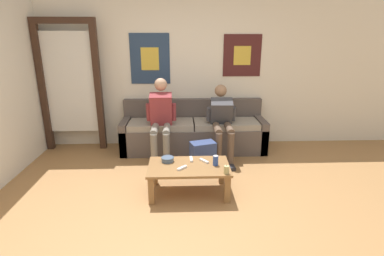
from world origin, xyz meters
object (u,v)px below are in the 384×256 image
(couch, at_px, (193,133))
(drink_can_blue, at_px, (216,160))
(pillar_candle, at_px, (226,170))
(coffee_table, at_px, (189,170))
(ceramic_bowl, at_px, (168,159))
(backpack, at_px, (203,156))
(game_controller_far_center, at_px, (191,159))
(person_seated_adult, at_px, (161,117))
(person_seated_teen, at_px, (222,119))
(game_controller_near_left, at_px, (182,168))
(game_controller_near_right, at_px, (204,161))

(couch, relative_size, drink_can_blue, 19.25)
(pillar_candle, bearing_deg, coffee_table, 151.31)
(couch, relative_size, ceramic_bowl, 14.80)
(backpack, relative_size, ceramic_bowl, 2.52)
(couch, xyz_separation_m, game_controller_far_center, (-0.08, -1.31, 0.08))
(person_seated_adult, bearing_deg, game_controller_far_center, -65.44)
(couch, distance_m, person_seated_teen, 0.65)
(couch, height_order, pillar_candle, couch)
(person_seated_adult, distance_m, drink_can_blue, 1.36)
(person_seated_teen, bearing_deg, pillar_candle, -95.32)
(pillar_candle, relative_size, game_controller_near_left, 0.84)
(person_seated_adult, xyz_separation_m, backpack, (0.62, -0.42, -0.49))
(coffee_table, bearing_deg, drink_can_blue, 0.21)
(coffee_table, xyz_separation_m, game_controller_near_right, (0.19, 0.11, 0.08))
(coffee_table, bearing_deg, game_controller_near_right, 28.80)
(backpack, height_order, pillar_candle, pillar_candle)
(game_controller_near_left, bearing_deg, person_seated_teen, 62.47)
(person_seated_adult, xyz_separation_m, pillar_candle, (0.82, -1.35, -0.27))
(game_controller_far_center, bearing_deg, person_seated_teen, 61.71)
(person_seated_teen, height_order, game_controller_far_center, person_seated_teen)
(game_controller_near_left, xyz_separation_m, game_controller_far_center, (0.12, 0.26, 0.00))
(drink_can_blue, xyz_separation_m, game_controller_far_center, (-0.29, 0.17, -0.05))
(drink_can_blue, height_order, game_controller_near_right, drink_can_blue)
(drink_can_blue, bearing_deg, coffee_table, -179.79)
(backpack, xyz_separation_m, game_controller_far_center, (-0.19, -0.52, 0.18))
(person_seated_adult, relative_size, game_controller_near_right, 9.18)
(pillar_candle, relative_size, drink_can_blue, 0.86)
(backpack, xyz_separation_m, game_controller_near_right, (-0.03, -0.59, 0.18))
(drink_can_blue, bearing_deg, game_controller_far_center, 149.87)
(person_seated_teen, distance_m, backpack, 0.70)
(ceramic_bowl, bearing_deg, game_controller_far_center, 7.09)
(game_controller_near_left, relative_size, game_controller_near_right, 0.94)
(couch, bearing_deg, ceramic_bowl, -105.84)
(pillar_candle, xyz_separation_m, game_controller_near_left, (-0.51, 0.14, -0.04))
(person_seated_teen, bearing_deg, ceramic_bowl, -129.27)
(couch, relative_size, person_seated_teen, 2.11)
(couch, relative_size, game_controller_near_left, 18.72)
(game_controller_near_left, bearing_deg, coffee_table, 46.63)
(ceramic_bowl, distance_m, game_controller_near_left, 0.29)
(game_controller_near_right, bearing_deg, person_seated_teen, 70.74)
(coffee_table, height_order, game_controller_far_center, game_controller_far_center)
(person_seated_teen, distance_m, game_controller_far_center, 1.12)
(coffee_table, xyz_separation_m, ceramic_bowl, (-0.26, 0.13, 0.10))
(backpack, bearing_deg, game_controller_near_left, -111.62)
(game_controller_near_left, bearing_deg, person_seated_adult, 104.60)
(coffee_table, distance_m, drink_can_blue, 0.35)
(couch, bearing_deg, game_controller_far_center, -93.69)
(person_seated_adult, relative_size, game_controller_far_center, 8.61)
(person_seated_teen, xyz_separation_m, game_controller_near_right, (-0.36, -1.02, -0.25))
(pillar_candle, xyz_separation_m, game_controller_near_right, (-0.23, 0.34, -0.04))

